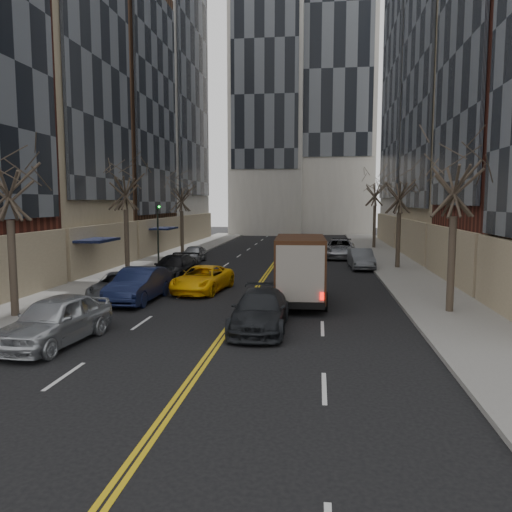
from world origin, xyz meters
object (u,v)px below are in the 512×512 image
(observer_sedan, at_px, (260,311))
(pedestrian, at_px, (288,269))
(ups_truck, at_px, (300,270))
(taxi, at_px, (203,279))

(observer_sedan, height_order, pedestrian, pedestrian)
(observer_sedan, bearing_deg, ups_truck, 74.75)
(observer_sedan, relative_size, pedestrian, 2.95)
(observer_sedan, bearing_deg, pedestrian, 87.55)
(ups_truck, height_order, taxi, ups_truck)
(ups_truck, xyz_separation_m, pedestrian, (-0.91, 5.85, -0.75))
(observer_sedan, bearing_deg, taxi, 117.56)
(taxi, bearing_deg, pedestrian, 46.08)
(ups_truck, bearing_deg, pedestrian, 96.77)
(taxi, distance_m, pedestrian, 5.46)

